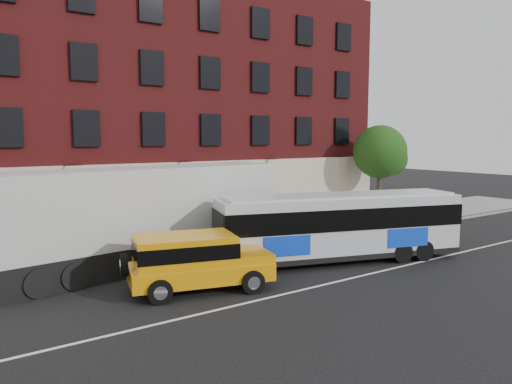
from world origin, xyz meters
TOP-DOWN VIEW (x-y plane):
  - ground at (0.00, 0.00)m, footprint 120.00×120.00m
  - sidewalk at (0.00, 9.00)m, footprint 60.00×6.00m
  - kerb at (0.00, 6.00)m, footprint 60.00×0.25m
  - lane_line at (0.00, 0.50)m, footprint 60.00×0.12m
  - building at (-0.01, 16.92)m, footprint 30.00×12.10m
  - sign_pole at (-8.50, 6.15)m, footprint 0.30×0.20m
  - street_tree at (13.54, 9.48)m, footprint 3.60×3.60m
  - city_bus at (3.01, 2.67)m, footprint 11.24×5.61m
  - yellow_suv at (-4.24, 2.69)m, footprint 5.51×3.34m
  - shipping_container at (-4.40, 6.85)m, footprint 12.95×4.09m

SIDE VIEW (x-z plane):
  - ground at x=0.00m, z-range 0.00..0.00m
  - lane_line at x=0.00m, z-range 0.00..0.01m
  - sidewalk at x=0.00m, z-range 0.00..0.15m
  - kerb at x=0.00m, z-range 0.00..0.15m
  - yellow_suv at x=-4.24m, z-range 0.15..2.20m
  - sign_pole at x=-8.50m, z-range 0.20..2.70m
  - city_bus at x=3.01m, z-range 0.16..3.18m
  - shipping_container at x=-4.40m, z-range -0.02..4.22m
  - street_tree at x=13.54m, z-range 1.31..7.51m
  - building at x=-0.01m, z-range 0.08..15.08m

